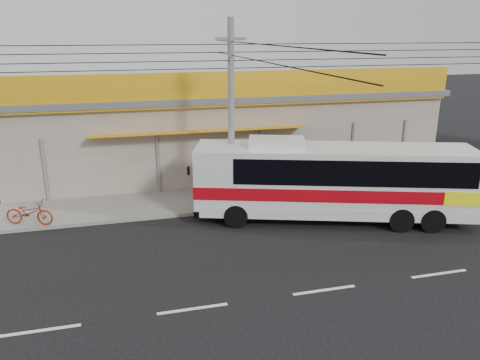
% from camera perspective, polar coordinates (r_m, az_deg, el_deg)
% --- Properties ---
extents(ground, '(120.00, 120.00, 0.00)m').
position_cam_1_polar(ground, '(16.72, 6.67, -8.93)').
color(ground, black).
rests_on(ground, ground).
extents(sidewalk, '(30.00, 3.20, 0.15)m').
position_cam_1_polar(sidewalk, '(21.93, 1.10, -1.98)').
color(sidewalk, slate).
rests_on(sidewalk, ground).
extents(lane_markings, '(50.00, 0.12, 0.01)m').
position_cam_1_polar(lane_markings, '(14.71, 10.23, -13.09)').
color(lane_markings, silver).
rests_on(lane_markings, ground).
extents(storefront_building, '(22.60, 9.20, 5.70)m').
position_cam_1_polar(storefront_building, '(26.54, -2.10, 6.47)').
color(storefront_building, gray).
rests_on(storefront_building, ground).
extents(coach_bus, '(11.24, 5.64, 3.41)m').
position_cam_1_polar(coach_bus, '(19.24, 11.78, 0.28)').
color(coach_bus, silver).
rests_on(coach_bus, ground).
extents(motorbike_red, '(2.02, 1.26, 1.00)m').
position_cam_1_polar(motorbike_red, '(20.21, -24.31, -3.64)').
color(motorbike_red, maroon).
rests_on(motorbike_red, sidewalk).
extents(utility_pole, '(34.00, 14.00, 7.98)m').
position_cam_1_polar(utility_pole, '(18.62, -1.12, 14.98)').
color(utility_pole, '#5E5E5C').
rests_on(utility_pole, ground).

